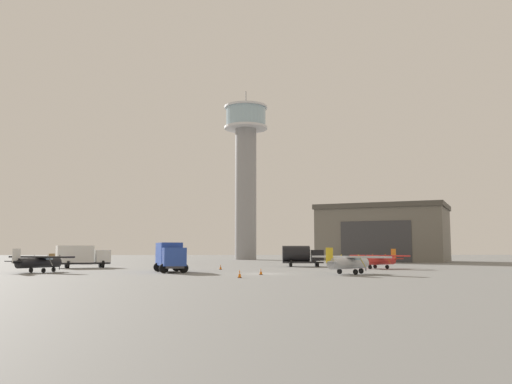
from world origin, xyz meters
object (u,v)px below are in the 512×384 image
(traffic_cone_near_right, at_px, (261,272))
(traffic_cone_near_left, at_px, (240,274))
(airplane_red, at_px, (380,259))
(truck_box_blue, at_px, (170,256))
(airplane_black, at_px, (38,261))
(airplane_silver, at_px, (348,262))
(traffic_cone_mid_apron, at_px, (221,267))
(truck_flatbed_green, at_px, (67,257))
(truck_box_white, at_px, (82,256))
(control_tower, at_px, (246,163))
(truck_fuel_tanker_black, at_px, (302,255))

(traffic_cone_near_right, bearing_deg, traffic_cone_near_left, -111.87)
(airplane_red, distance_m, truck_box_blue, 27.71)
(airplane_black, height_order, traffic_cone_near_left, airplane_black)
(airplane_silver, height_order, airplane_red, airplane_silver)
(traffic_cone_near_left, relative_size, traffic_cone_near_right, 1.09)
(truck_box_blue, bearing_deg, traffic_cone_mid_apron, 127.47)
(traffic_cone_near_right, bearing_deg, airplane_red, 43.39)
(truck_flatbed_green, bearing_deg, airplane_silver, -66.48)
(airplane_silver, bearing_deg, truck_box_white, 106.44)
(control_tower, distance_m, airplane_silver, 85.20)
(traffic_cone_mid_apron, bearing_deg, traffic_cone_near_left, -84.98)
(truck_fuel_tanker_black, xyz_separation_m, truck_box_white, (-30.70, -3.85, 0.01))
(traffic_cone_near_right, distance_m, traffic_cone_mid_apron, 14.66)
(airplane_silver, bearing_deg, truck_fuel_tanker_black, 52.26)
(control_tower, xyz_separation_m, truck_fuel_tanker_black, (5.78, -56.85, -22.80))
(truck_flatbed_green, xyz_separation_m, truck_box_white, (8.19, -22.31, 0.49))
(airplane_red, relative_size, traffic_cone_near_left, 11.00)
(airplane_red, relative_size, truck_fuel_tanker_black, 1.28)
(airplane_silver, relative_size, traffic_cone_mid_apron, 12.41)
(traffic_cone_near_left, relative_size, traffic_cone_mid_apron, 1.13)
(truck_box_blue, distance_m, traffic_cone_near_left, 14.70)
(traffic_cone_mid_apron, bearing_deg, control_tower, 84.93)
(control_tower, height_order, truck_fuel_tanker_black, control_tower)
(airplane_silver, distance_m, truck_flatbed_green, 58.88)
(airplane_silver, xyz_separation_m, truck_box_blue, (-18.39, 6.50, 0.54))
(airplane_silver, relative_size, truck_box_white, 1.06)
(control_tower, bearing_deg, truck_flatbed_green, -130.78)
(truck_flatbed_green, distance_m, traffic_cone_near_right, 53.72)
(truck_flatbed_green, bearing_deg, traffic_cone_near_left, -78.93)
(traffic_cone_near_right, bearing_deg, truck_fuel_tanker_black, 72.87)
(control_tower, bearing_deg, traffic_cone_near_left, -92.81)
(airplane_black, bearing_deg, control_tower, 11.69)
(control_tower, bearing_deg, truck_box_white, -112.33)
(airplane_red, bearing_deg, truck_flatbed_green, -66.72)
(control_tower, bearing_deg, traffic_cone_near_right, -91.42)
(truck_box_blue, height_order, traffic_cone_near_left, truck_box_blue)
(truck_box_white, bearing_deg, airplane_red, -31.27)
(truck_box_white, xyz_separation_m, traffic_cone_near_right, (22.89, -21.50, -1.35))
(airplane_silver, bearing_deg, truck_box_blue, 120.49)
(truck_box_white, height_order, traffic_cone_near_right, truck_box_white)
(truck_box_blue, bearing_deg, traffic_cone_near_left, 15.54)
(airplane_silver, height_order, truck_fuel_tanker_black, truck_fuel_tanker_black)
(traffic_cone_near_left, bearing_deg, truck_box_blue, 119.95)
(airplane_black, height_order, truck_box_white, truck_box_white)
(airplane_black, xyz_separation_m, truck_box_white, (0.71, 15.14, 0.47))
(airplane_black, relative_size, truck_flatbed_green, 1.16)
(traffic_cone_near_left, xyz_separation_m, traffic_cone_near_right, (2.28, 5.67, -0.03))
(traffic_cone_near_right, bearing_deg, traffic_cone_mid_apron, 105.89)
(control_tower, distance_m, traffic_cone_near_left, 91.22)
(airplane_silver, distance_m, traffic_cone_near_right, 8.88)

